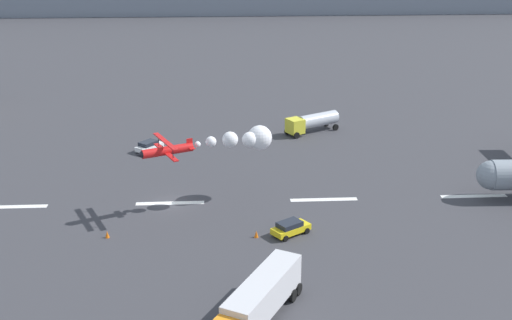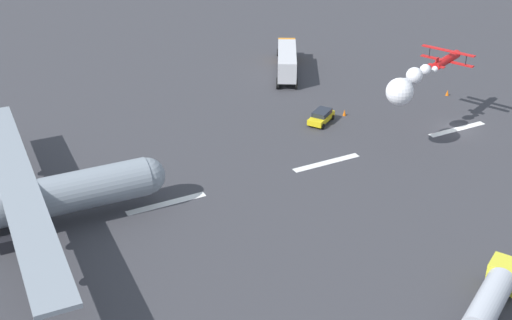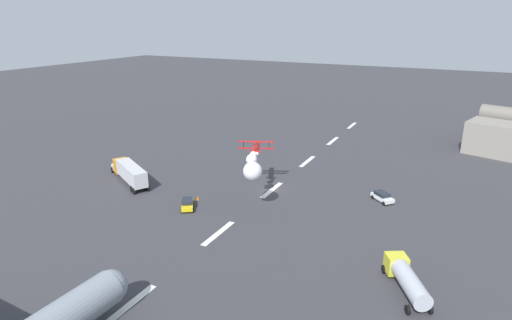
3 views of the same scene
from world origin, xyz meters
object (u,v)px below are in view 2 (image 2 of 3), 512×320
Objects in this scene: semi_truck_orange at (287,59)px; followme_car_yellow at (321,116)px; stunt_biplane_red at (411,82)px; fuel_tanker_truck at (493,295)px; traffic_cone_far at (344,113)px; cargo_transport_plane at (32,198)px; traffic_cone_near at (447,93)px.

semi_truck_orange reaches higher than followme_car_yellow.
stunt_biplane_red is 1.71× the size of fuel_tanker_truck.
traffic_cone_far is at bearing 86.45° from semi_truck_orange.
cargo_transport_plane is at bearing 11.92° from traffic_cone_far.
traffic_cone_near is (-19.25, 0.38, -0.44)m from followme_car_yellow.
fuel_tanker_truck reaches higher than traffic_cone_near.
stunt_biplane_red is 20.38× the size of traffic_cone_near.
cargo_transport_plane is 39.26m from fuel_tanker_truck.
semi_truck_orange reaches higher than traffic_cone_near.
semi_truck_orange is 53.04m from fuel_tanker_truck.
semi_truck_orange is 18.64× the size of traffic_cone_far.
traffic_cone_near and traffic_cone_far have the same top height.
stunt_biplane_red is at bearing 32.56° from traffic_cone_near.
followme_car_yellow is at bearing -61.14° from stunt_biplane_red.
traffic_cone_far is (-38.79, -8.19, -2.86)m from cargo_transport_plane.
stunt_biplane_red is (-40.31, 1.62, 4.27)m from cargo_transport_plane.
stunt_biplane_red reaches higher than traffic_cone_near.
cargo_transport_plane is 2.60× the size of semi_truck_orange.
fuel_tanker_truck is 11.93× the size of traffic_cone_near.
traffic_cone_near is at bearing 177.01° from traffic_cone_far.
fuel_tanker_truck is at bearing 73.26° from traffic_cone_far.
cargo_transport_plane is 36.07m from followme_car_yellow.
followme_car_yellow is at bearing 74.36° from semi_truck_orange.
traffic_cone_near is 1.00× the size of traffic_cone_far.
cargo_transport_plane is at bearing -2.30° from stunt_biplane_red.
followme_car_yellow is (5.16, -9.37, -6.70)m from stunt_biplane_red.
traffic_cone_near is at bearing 130.72° from semi_truck_orange.
cargo_transport_plane is 8.10× the size of followme_car_yellow.
cargo_transport_plane is 4.06× the size of fuel_tanker_truck.
cargo_transport_plane is at bearing -44.27° from fuel_tanker_truck.
cargo_transport_plane is 2.38× the size of stunt_biplane_red.
fuel_tanker_truck is at bearing 64.62° from stunt_biplane_red.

